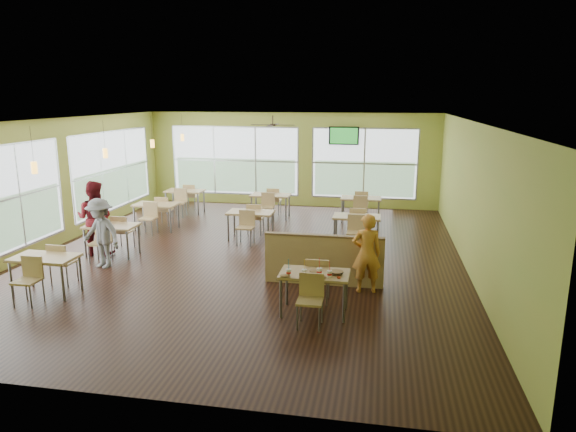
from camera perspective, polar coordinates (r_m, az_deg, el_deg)
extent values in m
plane|color=black|center=(12.34, -4.52, -4.46)|extent=(12.00, 12.00, 0.00)
plane|color=white|center=(11.78, -4.80, 10.55)|extent=(12.00, 12.00, 0.00)
cube|color=#B5B549|center=(17.76, 0.35, 6.28)|extent=(10.00, 0.04, 3.20)
cube|color=#B5B549|center=(6.53, -18.39, -6.56)|extent=(10.00, 0.04, 3.20)
cube|color=#B5B549|center=(14.09, -24.74, 3.26)|extent=(0.04, 12.00, 3.20)
cube|color=#B5B549|center=(11.72, 19.70, 1.92)|extent=(0.04, 12.00, 3.20)
cube|color=white|center=(16.61, -18.79, 4.84)|extent=(0.02, 4.50, 2.35)
cube|color=white|center=(18.20, -5.91, 6.14)|extent=(4.50, 0.02, 2.35)
cube|color=white|center=(17.49, 8.47, 5.78)|extent=(3.50, 0.02, 2.35)
cube|color=#B7BABC|center=(14.72, -23.08, -1.18)|extent=(0.04, 9.40, 0.05)
cube|color=#B7BABC|center=(17.88, 1.12, 2.27)|extent=(8.00, 0.04, 0.05)
cube|color=tan|center=(8.95, 2.96, -6.44)|extent=(1.20, 0.70, 0.04)
cube|color=brown|center=(8.95, 2.96, -6.59)|extent=(1.22, 0.71, 0.01)
cylinder|color=slate|center=(8.89, -0.81, -9.13)|extent=(0.05, 0.05, 0.71)
cylinder|color=slate|center=(8.76, 6.24, -9.56)|extent=(0.05, 0.05, 0.71)
cylinder|color=slate|center=(9.42, -0.12, -7.81)|extent=(0.05, 0.05, 0.71)
cylinder|color=slate|center=(9.30, 6.51, -8.19)|extent=(0.05, 0.05, 0.71)
cube|color=tan|center=(9.55, 3.38, -6.93)|extent=(0.42, 0.42, 0.04)
cube|color=tan|center=(9.66, 3.53, -5.32)|extent=(0.42, 0.04, 0.40)
cube|color=tan|center=(8.54, 2.46, -9.43)|extent=(0.42, 0.42, 0.04)
cube|color=tan|center=(8.28, 2.29, -8.52)|extent=(0.42, 0.04, 0.40)
cube|color=tan|center=(10.38, 3.99, -4.98)|extent=(2.40, 0.12, 1.00)
cube|color=brown|center=(10.23, 4.04, -2.22)|extent=(2.40, 0.14, 0.04)
cube|color=tan|center=(10.87, -25.44, -4.17)|extent=(1.20, 0.70, 0.04)
cube|color=brown|center=(10.87, -25.43, -4.30)|extent=(1.22, 0.71, 0.01)
cylinder|color=slate|center=(11.08, -28.40, -6.21)|extent=(0.05, 0.05, 0.71)
cylinder|color=slate|center=(10.45, -23.73, -6.83)|extent=(0.05, 0.05, 0.71)
cylinder|color=slate|center=(11.51, -26.62, -5.33)|extent=(0.05, 0.05, 0.71)
cylinder|color=slate|center=(10.91, -22.05, -5.85)|extent=(0.05, 0.05, 0.71)
cube|color=tan|center=(11.37, -23.71, -4.74)|extent=(0.42, 0.42, 0.04)
cube|color=tan|center=(11.46, -23.28, -3.42)|extent=(0.42, 0.04, 0.40)
cube|color=tan|center=(10.53, -27.02, -6.46)|extent=(0.42, 0.42, 0.04)
cube|color=tan|center=(10.33, -27.78, -5.64)|extent=(0.42, 0.04, 0.40)
cube|color=tan|center=(12.89, -19.05, -1.02)|extent=(1.20, 0.70, 0.04)
cube|color=brown|center=(12.90, -19.04, -1.13)|extent=(1.22, 0.71, 0.01)
cylinder|color=slate|center=(13.01, -21.62, -2.81)|extent=(0.05, 0.05, 0.71)
cylinder|color=slate|center=(12.48, -17.40, -3.13)|extent=(0.05, 0.05, 0.71)
cylinder|color=slate|center=(13.49, -20.34, -2.16)|extent=(0.05, 0.05, 0.71)
cylinder|color=slate|center=(12.98, -16.23, -2.44)|extent=(0.05, 0.05, 0.71)
cube|color=tan|center=(13.42, -17.83, -1.62)|extent=(0.42, 0.42, 0.04)
cube|color=tan|center=(13.53, -17.52, -0.52)|extent=(0.42, 0.04, 0.40)
cube|color=tan|center=(12.50, -20.17, -2.87)|extent=(0.42, 0.42, 0.04)
cube|color=tan|center=(12.29, -20.70, -2.12)|extent=(0.42, 0.04, 0.40)
cube|color=tan|center=(15.06, -14.46, 1.25)|extent=(1.20, 0.70, 0.04)
cube|color=brown|center=(15.06, -14.45, 1.16)|extent=(1.22, 0.71, 0.01)
cylinder|color=slate|center=(15.12, -16.69, -0.30)|extent=(0.05, 0.05, 0.71)
cylinder|color=slate|center=(14.66, -12.92, -0.48)|extent=(0.05, 0.05, 0.71)
cylinder|color=slate|center=(15.62, -15.74, 0.19)|extent=(0.05, 0.05, 0.71)
cylinder|color=slate|center=(15.18, -12.07, 0.03)|extent=(0.05, 0.05, 0.71)
cube|color=tan|center=(15.60, -13.56, 0.66)|extent=(0.42, 0.42, 0.04)
cube|color=tan|center=(15.73, -13.33, 1.59)|extent=(0.42, 0.04, 0.40)
cube|color=tan|center=(14.63, -15.28, -0.26)|extent=(0.42, 0.42, 0.04)
cube|color=tan|center=(14.42, -15.66, 0.42)|extent=(0.42, 0.04, 0.40)
cube|color=tan|center=(17.04, -11.39, 2.77)|extent=(1.20, 0.70, 0.04)
cube|color=brown|center=(17.04, -11.39, 2.68)|extent=(1.22, 0.71, 0.01)
cylinder|color=slate|center=(17.05, -13.38, 1.39)|extent=(0.05, 0.05, 0.71)
cylinder|color=slate|center=(16.65, -9.97, 1.27)|extent=(0.05, 0.05, 0.71)
cylinder|color=slate|center=(17.58, -12.63, 1.77)|extent=(0.05, 0.05, 0.71)
cylinder|color=slate|center=(17.19, -9.31, 1.67)|extent=(0.05, 0.05, 0.71)
cube|color=tan|center=(17.59, -10.70, 2.19)|extent=(0.42, 0.42, 0.04)
cube|color=tan|center=(17.73, -10.51, 3.01)|extent=(0.42, 0.04, 0.40)
cube|color=tan|center=(16.59, -12.05, 1.47)|extent=(0.42, 0.42, 0.04)
cube|color=tan|center=(16.38, -12.33, 2.09)|extent=(0.42, 0.04, 0.40)
cube|color=tan|center=(13.63, -4.19, 0.42)|extent=(1.20, 0.70, 0.04)
cube|color=brown|center=(13.63, -4.18, 0.31)|extent=(1.22, 0.71, 0.01)
cylinder|color=slate|center=(13.59, -6.67, -1.30)|extent=(0.05, 0.05, 0.71)
cylinder|color=slate|center=(13.32, -2.22, -1.52)|extent=(0.05, 0.05, 0.71)
cylinder|color=slate|center=(14.13, -5.99, -0.73)|extent=(0.05, 0.05, 0.71)
cylinder|color=slate|center=(13.87, -1.70, -0.92)|extent=(0.05, 0.05, 0.71)
cube|color=tan|center=(14.21, -3.61, -0.20)|extent=(0.42, 0.42, 0.04)
cube|color=tan|center=(14.34, -3.45, 0.82)|extent=(0.42, 0.04, 0.40)
cube|color=tan|center=(13.18, -4.76, -1.29)|extent=(0.42, 0.42, 0.04)
cube|color=tan|center=(12.95, -5.00, -0.55)|extent=(0.42, 0.04, 0.40)
cube|color=tan|center=(16.01, -1.95, 2.36)|extent=(1.20, 0.70, 0.04)
cube|color=brown|center=(16.01, -1.95, 2.27)|extent=(1.22, 0.71, 0.01)
cylinder|color=slate|center=(15.93, -4.06, 0.90)|extent=(0.05, 0.05, 0.71)
cylinder|color=slate|center=(15.70, -0.24, 0.75)|extent=(0.05, 0.05, 0.71)
cylinder|color=slate|center=(16.48, -3.57, 1.32)|extent=(0.05, 0.05, 0.71)
cylinder|color=slate|center=(16.26, 0.13, 1.19)|extent=(0.05, 0.05, 0.71)
cube|color=tan|center=(16.59, -1.54, 1.76)|extent=(0.42, 0.42, 0.04)
cube|color=tan|center=(16.73, -1.41, 2.63)|extent=(0.42, 0.04, 0.40)
cube|color=tan|center=(15.54, -2.38, 0.97)|extent=(0.42, 0.42, 0.04)
cube|color=tan|center=(15.31, -2.54, 1.63)|extent=(0.42, 0.04, 0.40)
cube|color=tan|center=(13.22, 7.65, -0.07)|extent=(1.20, 0.70, 0.04)
cube|color=brown|center=(13.22, 7.65, -0.17)|extent=(1.22, 0.71, 0.01)
cylinder|color=slate|center=(13.06, 5.17, -1.86)|extent=(0.05, 0.05, 0.71)
cylinder|color=slate|center=(13.02, 9.91, -2.06)|extent=(0.05, 0.05, 0.71)
cylinder|color=slate|center=(13.62, 5.40, -1.23)|extent=(0.05, 0.05, 0.71)
cylinder|color=slate|center=(13.58, 9.94, -1.43)|extent=(0.05, 0.05, 0.71)
cube|color=tan|center=(13.82, 7.73, -0.68)|extent=(0.42, 0.42, 0.04)
cube|color=tan|center=(13.95, 7.80, 0.38)|extent=(0.42, 0.04, 0.40)
cube|color=tan|center=(12.75, 7.49, -1.85)|extent=(0.42, 0.42, 0.04)
cube|color=tan|center=(12.51, 7.47, -1.10)|extent=(0.42, 0.04, 0.40)
cube|color=tan|center=(15.66, 8.11, 1.99)|extent=(1.20, 0.70, 0.04)
cube|color=brown|center=(15.67, 8.11, 1.90)|extent=(1.22, 0.71, 0.01)
cylinder|color=slate|center=(15.48, 6.03, 0.50)|extent=(0.05, 0.05, 0.71)
cylinder|color=slate|center=(15.44, 10.02, 0.34)|extent=(0.05, 0.05, 0.71)
cylinder|color=slate|center=(16.05, 6.19, 0.95)|extent=(0.05, 0.05, 0.71)
cylinder|color=slate|center=(16.01, 10.04, 0.80)|extent=(0.05, 0.05, 0.71)
cube|color=tan|center=(16.26, 8.16, 1.39)|extent=(0.42, 0.42, 0.04)
cube|color=tan|center=(16.40, 8.22, 2.28)|extent=(0.42, 0.04, 0.40)
cube|color=tan|center=(15.18, 7.99, 0.56)|extent=(0.42, 0.42, 0.04)
cube|color=tan|center=(14.95, 7.98, 1.23)|extent=(0.42, 0.04, 0.40)
cylinder|color=#2D2119|center=(10.48, -26.58, 6.98)|extent=(0.01, 0.01, 0.70)
cylinder|color=#FFB035|center=(10.52, -26.36, 4.82)|extent=(0.11, 0.11, 0.22)
cylinder|color=#2D2119|center=(12.57, -19.78, 8.39)|extent=(0.01, 0.01, 0.70)
cylinder|color=#FFB035|center=(12.60, -19.64, 6.58)|extent=(0.11, 0.11, 0.22)
cylinder|color=#2D2119|center=(14.78, -14.93, 9.32)|extent=(0.01, 0.01, 0.70)
cylinder|color=#FFB035|center=(14.81, -14.84, 7.78)|extent=(0.11, 0.11, 0.22)
cylinder|color=#2D2119|center=(16.80, -11.72, 9.90)|extent=(0.01, 0.01, 0.70)
cylinder|color=#FFB035|center=(16.82, -11.66, 8.54)|extent=(0.11, 0.11, 0.22)
cylinder|color=#2D2119|center=(14.70, -1.71, 10.63)|extent=(0.03, 0.03, 0.24)
cylinder|color=#2D2119|center=(14.71, -1.70, 10.08)|extent=(0.16, 0.16, 0.06)
cube|color=#2D2119|center=(14.64, -0.34, 10.07)|extent=(0.55, 0.10, 0.01)
cube|color=#2D2119|center=(15.05, -1.42, 10.16)|extent=(0.10, 0.55, 0.01)
cube|color=#2D2119|center=(14.78, -3.05, 10.09)|extent=(0.55, 0.10, 0.01)
cube|color=#2D2119|center=(14.36, -2.00, 10.01)|extent=(0.10, 0.55, 0.01)
cube|color=black|center=(17.36, 6.23, 8.86)|extent=(1.00, 0.06, 0.60)
cube|color=green|center=(17.32, 6.22, 8.85)|extent=(0.90, 0.01, 0.52)
imported|color=#CE6316|center=(10.01, 8.73, -4.12)|extent=(0.63, 0.48, 1.56)
imported|color=#5C1116|center=(13.07, -20.68, -0.21)|extent=(0.92, 0.75, 1.79)
imported|color=slate|center=(12.05, -20.08, -1.81)|extent=(1.14, 0.85, 1.57)
cone|color=white|center=(8.75, 0.07, -6.32)|extent=(0.09, 0.09, 0.12)
cylinder|color=red|center=(8.75, 0.07, -6.30)|extent=(0.08, 0.08, 0.03)
cylinder|color=white|center=(8.73, 0.07, -5.91)|extent=(0.09, 0.09, 0.01)
cylinder|color=#087AC5|center=(8.70, 0.07, -5.28)|extent=(0.01, 0.05, 0.21)
cone|color=white|center=(8.74, 1.81, -6.36)|extent=(0.09, 0.09, 0.12)
cylinder|color=red|center=(8.74, 1.81, -6.34)|extent=(0.08, 0.08, 0.03)
cylinder|color=white|center=(8.72, 1.81, -5.95)|extent=(0.09, 0.09, 0.01)
cylinder|color=yellow|center=(8.69, 1.82, -5.31)|extent=(0.01, 0.06, 0.21)
cone|color=white|center=(8.79, 3.50, -6.23)|extent=(0.09, 0.09, 0.12)
cylinder|color=red|center=(8.79, 3.50, -6.22)|extent=(0.09, 0.09, 0.04)
cylinder|color=white|center=(8.77, 3.50, -5.82)|extent=(0.10, 0.10, 0.01)
cylinder|color=#EE3B29|center=(8.74, 3.51, -5.16)|extent=(0.01, 0.06, 0.22)
cone|color=white|center=(8.72, 4.63, -6.47)|extent=(0.08, 0.08, 0.11)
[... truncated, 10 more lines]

